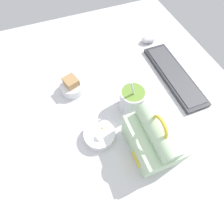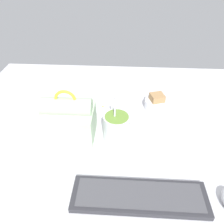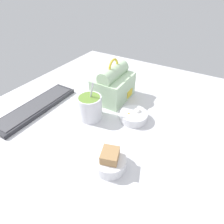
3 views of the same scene
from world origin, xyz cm
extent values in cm
cube|color=silver|center=(0.00, 0.00, 1.00)|extent=(140.00, 110.00, 2.00)
cube|color=#2D2D33|center=(-6.80, 30.79, 2.90)|extent=(39.18, 11.11, 1.80)
cube|color=#47474C|center=(-6.80, 30.79, 3.95)|extent=(36.04, 9.11, 0.30)
cube|color=#B7D6AD|center=(18.79, 5.11, 7.83)|extent=(19.04, 14.35, 11.67)
cylinder|color=#B7D6AD|center=(18.79, 5.11, 15.43)|extent=(18.09, 6.42, 6.42)
cube|color=yellow|center=(22.13, -2.16, 5.21)|extent=(5.33, 0.30, 3.50)
torus|color=yellow|center=(18.79, 5.11, 18.32)|extent=(7.67, 1.00, 7.67)
cylinder|color=silver|center=(0.91, 5.76, 7.12)|extent=(9.88, 9.88, 10.24)
cylinder|color=olive|center=(0.91, 5.76, 11.94)|extent=(8.70, 8.70, 0.60)
cylinder|color=silver|center=(1.65, 5.26, 13.34)|extent=(0.70, 3.53, 11.59)
cylinder|color=silver|center=(-16.01, -14.15, 4.04)|extent=(10.26, 10.26, 4.09)
cube|color=#A87F51|center=(-16.01, -14.15, 6.29)|extent=(6.95, 6.62, 5.72)
cylinder|color=silver|center=(8.87, -10.55, 3.75)|extent=(11.51, 11.51, 3.50)
ellipsoid|color=white|center=(10.60, -11.42, 5.07)|extent=(3.13, 3.13, 3.68)
cone|color=#EFBC47|center=(7.44, -8.94, 4.71)|extent=(5.20, 5.20, 2.98)
sphere|color=#4C5623|center=(9.24, -14.04, 3.92)|extent=(1.38, 1.38, 1.38)
sphere|color=#4C5623|center=(9.73, -13.38, 3.92)|extent=(1.38, 1.38, 1.38)
sphere|color=#4C5623|center=(9.79, -12.55, 3.92)|extent=(1.38, 1.38, 1.38)
camera|label=1|loc=(33.35, -15.15, 63.72)|focal=28.00mm
camera|label=2|loc=(-0.94, 66.07, 61.12)|focal=35.00mm
camera|label=3|loc=(-44.30, -31.68, 50.30)|focal=28.00mm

